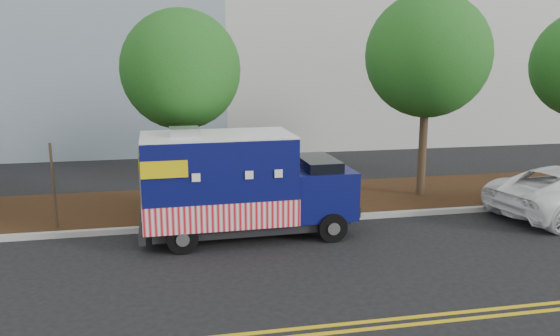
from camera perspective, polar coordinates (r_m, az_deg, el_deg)
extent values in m
plane|color=black|center=(13.62, -8.46, -8.13)|extent=(120.00, 120.00, 0.00)
cube|color=#9E9E99|center=(14.92, -8.77, -6.04)|extent=(120.00, 0.18, 0.15)
cube|color=black|center=(16.93, -9.12, -3.88)|extent=(120.00, 4.00, 0.15)
cylinder|color=#38281C|center=(16.44, -9.98, 1.28)|extent=(0.26, 0.26, 3.32)
sphere|color=#1A5818|center=(16.18, -10.31, 10.10)|extent=(3.45, 3.45, 3.45)
cylinder|color=#38281C|center=(17.99, 14.69, 2.46)|extent=(0.26, 0.26, 3.62)
sphere|color=#1A5818|center=(17.77, 15.17, 11.31)|extent=(3.85, 3.85, 3.85)
cube|color=#473828|center=(15.31, -22.57, -2.00)|extent=(0.06, 0.06, 2.40)
cube|color=black|center=(14.17, -3.18, -5.65)|extent=(4.97, 1.80, 0.25)
cube|color=#0A0E4C|center=(13.74, -6.49, -1.00)|extent=(3.75, 2.12, 2.11)
cube|color=red|center=(13.93, -6.42, -4.01)|extent=(3.79, 2.17, 0.66)
cube|color=white|center=(13.55, -6.60, 3.43)|extent=(3.75, 2.12, 0.05)
cube|color=#B7B7BA|center=(13.47, -9.97, 3.77)|extent=(0.72, 0.72, 0.19)
cube|color=#0A0E4C|center=(14.38, 4.08, -2.37)|extent=(1.63, 1.93, 1.23)
cube|color=black|center=(14.23, 3.94, -0.07)|extent=(0.92, 1.74, 0.57)
cube|color=black|center=(14.73, 7.08, -3.74)|extent=(0.11, 1.76, 0.26)
cube|color=black|center=(13.99, -14.15, -6.12)|extent=(0.21, 1.98, 0.25)
cube|color=#B7B7BA|center=(13.66, -14.30, -1.19)|extent=(0.08, 1.59, 1.67)
cube|color=#B7B7BA|center=(14.78, -5.94, 0.10)|extent=(1.59, 0.08, 0.97)
cube|color=yellow|center=(12.54, -12.01, -0.17)|extent=(1.06, 0.04, 0.40)
cube|color=yellow|center=(14.60, -12.17, 1.50)|extent=(1.06, 0.04, 0.40)
cylinder|color=black|center=(13.78, 5.48, -6.19)|extent=(0.75, 0.27, 0.74)
cylinder|color=black|center=(15.42, 3.38, -4.18)|extent=(0.75, 0.27, 0.74)
cylinder|color=black|center=(13.14, -10.15, -7.23)|extent=(0.75, 0.27, 0.74)
cylinder|color=black|center=(14.85, -10.51, -5.00)|extent=(0.75, 0.27, 0.74)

